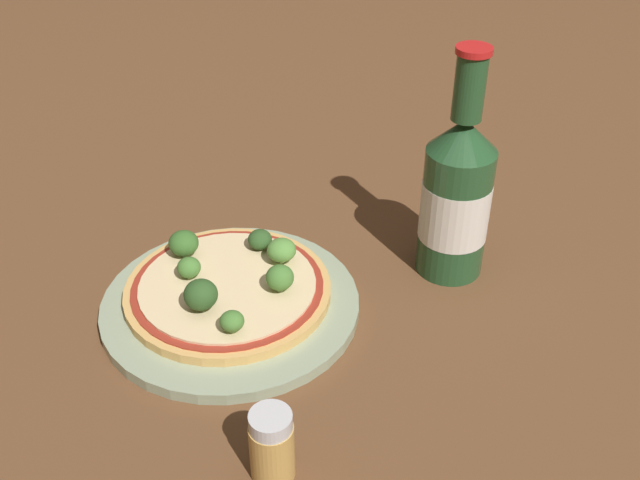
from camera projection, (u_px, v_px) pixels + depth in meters
name	position (u px, v px, depth m)	size (l,w,h in m)	color
ground_plane	(255.00, 301.00, 0.76)	(3.00, 3.00, 0.00)	brown
plate	(231.00, 305.00, 0.74)	(0.26, 0.26, 0.01)	#93A384
pizza	(228.00, 289.00, 0.74)	(0.21, 0.21, 0.01)	tan
broccoli_floret_0	(281.00, 250.00, 0.76)	(0.03, 0.03, 0.03)	#89A866
broccoli_floret_1	(260.00, 239.00, 0.78)	(0.03, 0.03, 0.02)	#89A866
broccoli_floret_2	(201.00, 295.00, 0.70)	(0.03, 0.03, 0.03)	#89A866
broccoli_floret_3	(232.00, 321.00, 0.68)	(0.02, 0.02, 0.02)	#89A866
broccoli_floret_4	(277.00, 280.00, 0.72)	(0.03, 0.03, 0.03)	#89A866
broccoli_floret_5	(182.00, 244.00, 0.77)	(0.03, 0.03, 0.03)	#89A866
broccoli_floret_6	(189.00, 268.00, 0.74)	(0.02, 0.02, 0.02)	#89A866
beer_bottle	(456.00, 196.00, 0.75)	(0.07, 0.07, 0.25)	#234C28
pepper_shaker	(272.00, 445.00, 0.57)	(0.03, 0.03, 0.07)	tan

